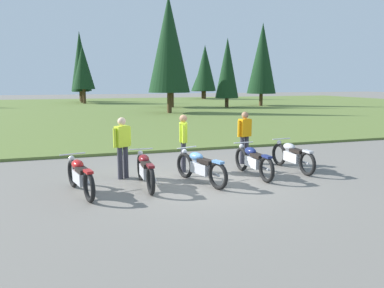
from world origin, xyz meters
name	(u,v)px	position (x,y,z in m)	size (l,w,h in m)	color
ground_plane	(199,181)	(0.00, 0.00, 0.00)	(140.00, 140.00, 0.00)	slate
grass_moorland	(108,109)	(0.00, 26.19, 0.05)	(80.00, 44.00, 0.10)	#5B7033
forest_treeline	(130,64)	(3.08, 32.21, 4.42)	(40.08, 26.03, 9.20)	#47331E
motorcycle_red	(80,176)	(-3.02, -0.26, 0.44)	(0.76, 2.06, 0.88)	black
motorcycle_maroon	(145,170)	(-1.45, -0.12, 0.44)	(0.62, 2.10, 0.88)	black
motorcycle_sky_blue	(200,167)	(-0.04, -0.22, 0.44)	(0.87, 2.02, 0.88)	black
motorcycle_navy	(253,161)	(1.60, 0.03, 0.44)	(0.62, 2.10, 0.88)	black
motorcycle_silver	(292,156)	(3.03, 0.32, 0.44)	(0.62, 2.10, 0.88)	black
rider_checking_bike	(183,140)	(-0.09, 1.15, 0.95)	(0.30, 0.54, 1.67)	#2D2D38
rider_near_row_end	(245,134)	(2.09, 1.61, 0.95)	(0.54, 0.30, 1.67)	#2D2D38
rider_in_hivis_vest	(122,144)	(-1.88, 0.88, 0.95)	(0.50, 0.36, 1.67)	#2D2D38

